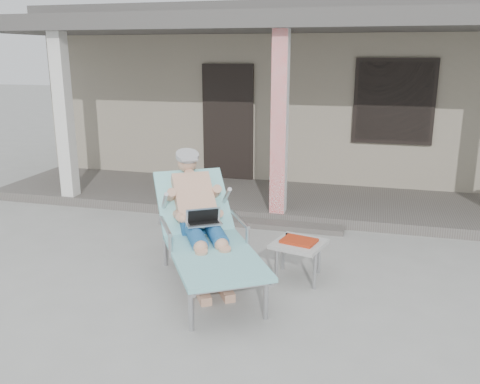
# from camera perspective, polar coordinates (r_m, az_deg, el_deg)

# --- Properties ---
(ground) EXTENTS (60.00, 60.00, 0.00)m
(ground) POSITION_cam_1_polar(r_m,az_deg,el_deg) (5.71, 0.14, -9.93)
(ground) COLOR #9E9E99
(ground) RESTS_ON ground
(house) EXTENTS (10.40, 5.40, 3.30)m
(house) POSITION_cam_1_polar(r_m,az_deg,el_deg) (11.59, 8.53, 11.38)
(house) COLOR #9E927D
(house) RESTS_ON ground
(porch_deck) EXTENTS (10.00, 2.00, 0.15)m
(porch_deck) POSITION_cam_1_polar(r_m,az_deg,el_deg) (8.44, 5.34, -0.98)
(porch_deck) COLOR #605B56
(porch_deck) RESTS_ON ground
(porch_overhang) EXTENTS (10.00, 2.30, 2.85)m
(porch_overhang) POSITION_cam_1_polar(r_m,az_deg,el_deg) (8.05, 5.77, 17.77)
(porch_overhang) COLOR silver
(porch_overhang) RESTS_ON porch_deck
(porch_step) EXTENTS (2.00, 0.30, 0.07)m
(porch_step) POSITION_cam_1_polar(r_m,az_deg,el_deg) (7.37, 3.81, -3.69)
(porch_step) COLOR #605B56
(porch_step) RESTS_ON ground
(lounger) EXTENTS (1.80, 2.22, 1.42)m
(lounger) POSITION_cam_1_polar(r_m,az_deg,el_deg) (5.51, -4.31, -1.18)
(lounger) COLOR #B7B7BC
(lounger) RESTS_ON ground
(side_table) EXTENTS (0.63, 0.63, 0.47)m
(side_table) POSITION_cam_1_polar(r_m,az_deg,el_deg) (5.64, 6.62, -6.01)
(side_table) COLOR #AFAFAA
(side_table) RESTS_ON ground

